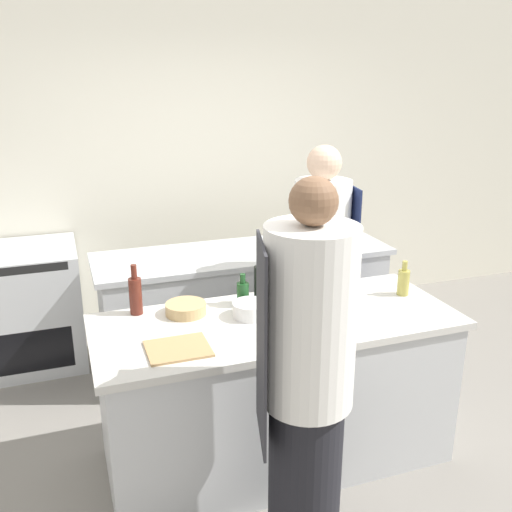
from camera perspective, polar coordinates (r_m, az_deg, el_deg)
ground_plane at (r=3.59m, az=1.96°, el=-19.28°), size 16.00×16.00×0.00m
wall_back at (r=4.95m, az=-6.93°, el=9.01°), size 8.00×0.06×2.80m
prep_counter at (r=3.34m, az=2.05°, el=-13.20°), size 1.99×0.81×0.89m
pass_counter at (r=4.40m, az=-1.23°, el=-5.00°), size 2.21×0.69×0.89m
oven_range at (r=4.70m, az=-22.78°, el=-4.82°), size 0.94×0.73×0.91m
chef_at_prep_near at (r=2.50m, az=5.09°, el=-12.82°), size 0.44×0.42×1.80m
chef_at_stove at (r=3.88m, az=6.48°, el=-1.77°), size 0.41×0.39×1.73m
bottle_olive_oil at (r=3.21m, az=-11.96°, el=-3.79°), size 0.07×0.07×0.29m
bottle_vinegar at (r=3.27m, az=0.47°, el=-2.76°), size 0.08×0.08×0.32m
bottle_wine at (r=3.26m, az=-1.33°, el=-3.75°), size 0.07×0.07×0.19m
bottle_cooking_oil at (r=3.52m, az=14.53°, el=-2.48°), size 0.07×0.07×0.21m
bowl_mixing_large at (r=3.13m, az=-0.56°, el=-5.38°), size 0.20×0.20×0.08m
bowl_prep_small at (r=3.19m, az=-7.03°, el=-5.24°), size 0.23×0.23×0.06m
cup at (r=3.55m, az=8.02°, el=-2.61°), size 0.07×0.07×0.09m
cutting_board at (r=2.82m, az=-7.80°, el=-9.16°), size 0.30×0.26×0.01m
stockpot at (r=4.42m, az=7.12°, el=2.40°), size 0.22×0.22×0.20m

